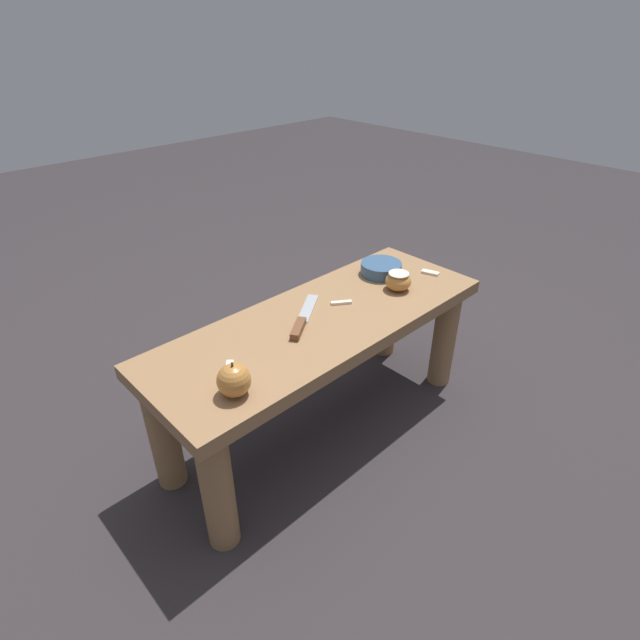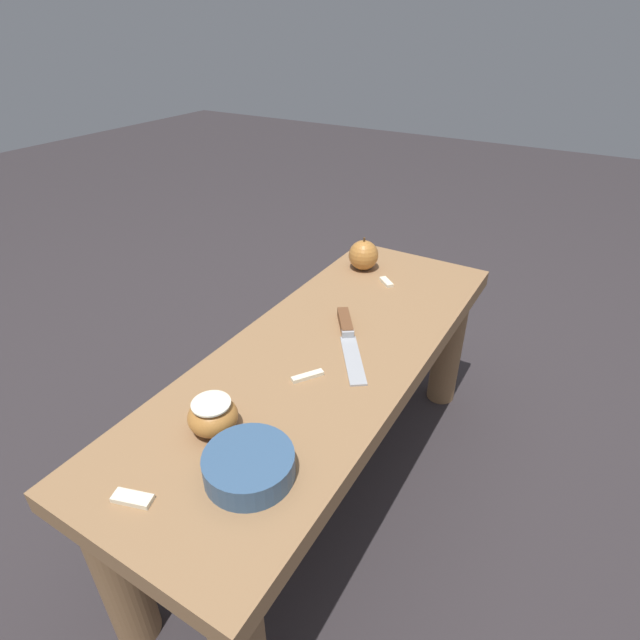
{
  "view_description": "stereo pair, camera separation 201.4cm",
  "coord_description": "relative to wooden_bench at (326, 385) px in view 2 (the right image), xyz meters",
  "views": [
    {
      "loc": [
        -0.84,
        -0.87,
        1.14
      ],
      "look_at": [
        -0.05,
        -0.04,
        0.44
      ],
      "focal_mm": 28.0,
      "sensor_mm": 36.0,
      "label": 1
    },
    {
      "loc": [
        0.71,
        0.41,
        0.98
      ],
      "look_at": [
        -0.05,
        -0.04,
        0.44
      ],
      "focal_mm": 28.0,
      "sensor_mm": 36.0,
      "label": 2
    }
  ],
  "objects": [
    {
      "name": "apple_whole",
      "position": [
        -0.37,
        -0.1,
        0.13
      ],
      "size": [
        0.08,
        0.08,
        0.09
      ],
      "color": "#B27233",
      "rests_on": "wooden_bench"
    },
    {
      "name": "apple_slice_center",
      "position": [
        -0.33,
        -0.02,
        0.1
      ],
      "size": [
        0.04,
        0.05,
        0.01
      ],
      "color": "beige",
      "rests_on": "wooden_bench"
    },
    {
      "name": "wooden_bench",
      "position": [
        0.0,
        0.0,
        0.0
      ],
      "size": [
        1.05,
        0.38,
        0.4
      ],
      "color": "olive",
      "rests_on": "ground_plane"
    },
    {
      "name": "apple_cut",
      "position": [
        0.29,
        -0.04,
        0.12
      ],
      "size": [
        0.08,
        0.08,
        0.06
      ],
      "color": "#B27233",
      "rests_on": "wooden_bench"
    },
    {
      "name": "apple_slice_near_bowl",
      "position": [
        0.1,
        0.02,
        0.1
      ],
      "size": [
        0.06,
        0.05,
        0.01
      ],
      "color": "beige",
      "rests_on": "wooden_bench"
    },
    {
      "name": "knife",
      "position": [
        -0.06,
        0.01,
        0.1
      ],
      "size": [
        0.22,
        0.17,
        0.02
      ],
      "rotation": [
        0.0,
        0.0,
        0.62
      ],
      "color": "#9EA0A5",
      "rests_on": "wooden_bench"
    },
    {
      "name": "bowl",
      "position": [
        0.33,
        0.07,
        0.11
      ],
      "size": [
        0.13,
        0.13,
        0.04
      ],
      "color": "#335175",
      "rests_on": "wooden_bench"
    },
    {
      "name": "apple_slice_near_knife",
      "position": [
        0.45,
        -0.05,
        0.1
      ],
      "size": [
        0.04,
        0.06,
        0.01
      ],
      "color": "beige",
      "rests_on": "wooden_bench"
    },
    {
      "name": "ground_plane",
      "position": [
        0.0,
        0.0,
        -0.31
      ],
      "size": [
        8.0,
        8.0,
        0.0
      ],
      "primitive_type": "plane",
      "color": "#2D282B"
    }
  ]
}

